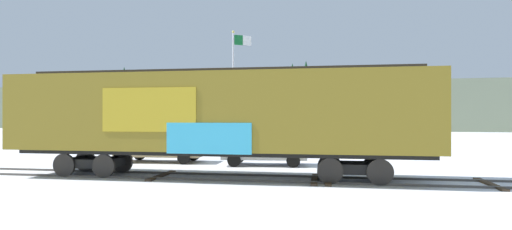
{
  "coord_description": "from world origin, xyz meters",
  "views": [
    {
      "loc": [
        5.46,
        -14.78,
        2.4
      ],
      "look_at": [
        1.41,
        2.56,
        2.45
      ],
      "focal_mm": 28.06,
      "sensor_mm": 36.0,
      "label": 1
    }
  ],
  "objects_px": {
    "parked_car_silver": "(264,149)",
    "parked_car_tan": "(160,145)",
    "freight_car": "(217,114)",
    "flagpole": "(236,77)"
  },
  "relations": [
    {
      "from": "parked_car_silver",
      "to": "freight_car",
      "type": "bearing_deg",
      "value": -102.52
    },
    {
      "from": "parked_car_silver",
      "to": "parked_car_tan",
      "type": "bearing_deg",
      "value": 179.3
    },
    {
      "from": "flagpole",
      "to": "parked_car_tan",
      "type": "height_order",
      "value": "flagpole"
    },
    {
      "from": "freight_car",
      "to": "flagpole",
      "type": "xyz_separation_m",
      "value": [
        -2.22,
        10.52,
        2.47
      ]
    },
    {
      "from": "freight_car",
      "to": "flagpole",
      "type": "distance_m",
      "value": 11.04
    },
    {
      "from": "freight_car",
      "to": "parked_car_silver",
      "type": "relative_size",
      "value": 3.82
    },
    {
      "from": "freight_car",
      "to": "parked_car_tan",
      "type": "xyz_separation_m",
      "value": [
        -4.64,
        4.43,
        -1.62
      ]
    },
    {
      "from": "freight_car",
      "to": "parked_car_tan",
      "type": "height_order",
      "value": "freight_car"
    },
    {
      "from": "freight_car",
      "to": "parked_car_silver",
      "type": "bearing_deg",
      "value": 77.48
    },
    {
      "from": "flagpole",
      "to": "freight_car",
      "type": "bearing_deg",
      "value": -78.08
    }
  ]
}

